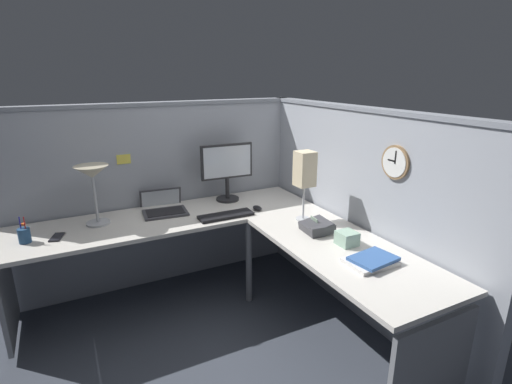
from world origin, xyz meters
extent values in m
plane|color=#383D47|center=(0.00, 0.00, 0.00)|extent=(6.80, 6.80, 0.00)
cube|color=#999EA8|center=(-0.36, 0.87, 0.78)|extent=(2.57, 0.10, 1.55)
cube|color=gray|center=(-0.36, 0.87, 1.56)|extent=(2.57, 0.12, 0.03)
cube|color=#999EA8|center=(0.87, -0.27, 0.78)|extent=(0.10, 2.37, 1.55)
cube|color=gray|center=(0.87, -0.27, 1.56)|extent=(0.12, 2.37, 0.03)
cube|color=beige|center=(-0.38, 0.47, 0.71)|extent=(2.35, 0.66, 0.03)
cube|color=beige|center=(0.47, -0.60, 0.71)|extent=(0.66, 1.49, 0.03)
cylinder|color=slate|center=(0.16, 0.16, 0.35)|extent=(0.05, 0.05, 0.70)
cube|color=slate|center=(-1.53, 0.47, 0.35)|extent=(0.03, 0.58, 0.60)
cube|color=slate|center=(0.47, -1.33, 0.35)|extent=(0.58, 0.03, 0.60)
cylinder|color=#232326|center=(0.19, 0.64, 0.74)|extent=(0.20, 0.20, 0.02)
cylinder|color=#232326|center=(0.19, 0.64, 0.84)|extent=(0.04, 0.04, 0.20)
cube|color=#232326|center=(0.19, 0.64, 1.08)|extent=(0.46, 0.05, 0.30)
cube|color=silver|center=(0.19, 0.62, 1.08)|extent=(0.42, 0.02, 0.26)
cube|color=#38383D|center=(-0.39, 0.54, 0.74)|extent=(0.36, 0.27, 0.02)
cube|color=black|center=(-0.39, 0.54, 0.75)|extent=(0.30, 0.21, 0.00)
cube|color=#38383D|center=(-0.37, 0.77, 0.77)|extent=(0.34, 0.10, 0.22)
cube|color=silver|center=(-0.37, 0.76, 0.77)|extent=(0.31, 0.08, 0.18)
cube|color=black|center=(0.01, 0.26, 0.74)|extent=(0.43, 0.14, 0.02)
ellipsoid|color=black|center=(0.30, 0.29, 0.75)|extent=(0.06, 0.10, 0.03)
cylinder|color=#B7BABF|center=(-0.89, 0.55, 0.74)|extent=(0.17, 0.17, 0.02)
cylinder|color=#B7BABF|center=(-0.89, 0.55, 0.93)|extent=(0.02, 0.02, 0.38)
cone|color=#B2A88C|center=(-0.89, 0.55, 1.13)|extent=(0.24, 0.24, 0.09)
cylinder|color=navy|center=(-1.36, 0.42, 0.78)|extent=(0.08, 0.08, 0.10)
cylinder|color=#1E1EB2|center=(-1.37, 0.43, 0.84)|extent=(0.01, 0.02, 0.13)
cylinder|color=#B21E1E|center=(-1.34, 0.41, 0.84)|extent=(0.01, 0.02, 0.13)
cylinder|color=#D8591E|center=(-1.35, 0.43, 0.85)|extent=(0.03, 0.03, 0.01)
cube|color=black|center=(-1.17, 0.41, 0.73)|extent=(0.11, 0.16, 0.01)
cube|color=#38383D|center=(0.47, -0.30, 0.77)|extent=(0.20, 0.21, 0.10)
cube|color=#8CA58C|center=(0.47, -0.28, 0.80)|extent=(0.02, 0.09, 0.04)
cube|color=#38383D|center=(0.46, -0.39, 0.79)|extent=(0.19, 0.05, 0.04)
cube|color=silver|center=(0.47, -0.84, 0.74)|extent=(0.28, 0.21, 0.02)
cube|color=#335999|center=(0.48, -0.85, 0.76)|extent=(0.28, 0.22, 0.02)
cylinder|color=#B7BABF|center=(0.52, -0.06, 0.74)|extent=(0.11, 0.11, 0.01)
cylinder|color=#B7BABF|center=(0.52, -0.06, 0.87)|extent=(0.02, 0.02, 0.27)
cube|color=beige|center=(0.52, -0.06, 1.13)|extent=(0.13, 0.13, 0.26)
cube|color=#8CAD99|center=(0.52, -0.57, 0.78)|extent=(0.12, 0.12, 0.09)
cylinder|color=olive|center=(0.82, -0.63, 1.26)|extent=(0.03, 0.22, 0.22)
cylinder|color=white|center=(0.80, -0.63, 1.26)|extent=(0.00, 0.19, 0.19)
cube|color=black|center=(0.80, -0.61, 1.27)|extent=(0.00, 0.06, 0.01)
cube|color=black|center=(0.80, -0.64, 1.30)|extent=(0.00, 0.01, 0.08)
cube|color=#EAD84C|center=(-0.63, 0.82, 1.14)|extent=(0.11, 0.00, 0.08)
camera|label=1|loc=(-1.06, -2.36, 1.81)|focal=27.12mm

